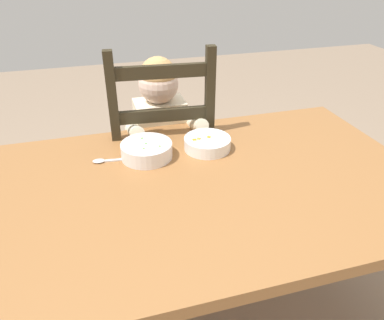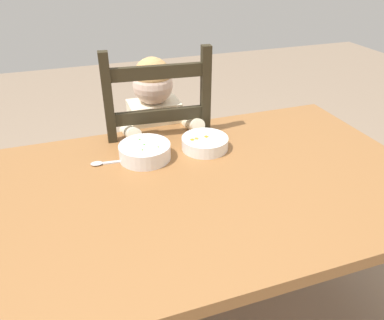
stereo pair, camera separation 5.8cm
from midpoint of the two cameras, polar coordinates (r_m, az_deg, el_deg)
The scene contains 7 objects.
ground_plane at distance 1.74m, azimuth 2.11°, elevation -22.99°, with size 8.00×8.00×0.00m, color gray.
dining_table at distance 1.30m, azimuth 2.61°, elevation -6.49°, with size 1.52×0.93×0.70m.
dining_chair at distance 1.77m, azimuth -3.62°, elevation -0.40°, with size 0.46×0.46×1.05m.
child_figure at distance 1.69m, azimuth -3.59°, elevation 4.15°, with size 0.32×0.31×0.98m.
bowl_of_peas at distance 1.38m, azimuth -5.68°, elevation 1.51°, with size 0.19×0.19×0.06m.
bowl_of_carrots at distance 1.44m, azimuth 3.48°, elevation 2.56°, with size 0.18×0.18×0.05m.
spoon at distance 1.39m, azimuth -11.90°, elevation -0.11°, with size 0.14×0.03×0.01m.
Camera 1 is at (-0.32, -0.99, 1.39)m, focal length 35.33 mm.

